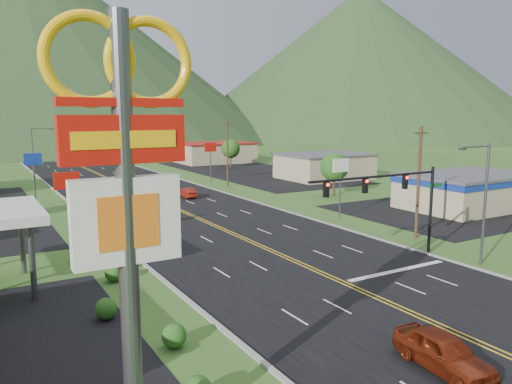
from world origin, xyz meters
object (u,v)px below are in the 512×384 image
car_red_near (443,353)px  car_red_far (187,193)px  streetlight_west (35,152)px  car_dark_mid (131,201)px  pylon_sign (125,177)px  traffic_signal (395,192)px  streetlight_east (483,196)px

car_red_near → car_red_far: car_red_near is taller
streetlight_west → car_dark_mid: 25.93m
car_red_near → car_red_far: bearing=85.5°
pylon_sign → streetlight_west: pylon_sign is taller
pylon_sign → traffic_signal: bearing=27.1°
streetlight_east → car_red_near: streetlight_east is taller
pylon_sign → streetlight_west: size_ratio=1.56×
pylon_sign → car_red_far: size_ratio=3.53×
car_red_far → streetlight_east: bearing=102.2°
traffic_signal → streetlight_east: bearing=-40.4°
car_red_far → car_dark_mid: bearing=20.9°
car_dark_mid → streetlight_west: bearing=102.2°
streetlight_east → car_red_near: size_ratio=1.85×
traffic_signal → car_red_near: traffic_signal is taller
traffic_signal → streetlight_east: (4.70, -4.00, -0.15)m
pylon_sign → car_dark_mid: bearing=73.7°
pylon_sign → car_red_far: 51.77m
car_dark_mid → car_red_near: bearing=-93.7°
car_red_near → pylon_sign: bearing=-179.3°
streetlight_east → car_red_near: (-14.84, -8.97, -4.35)m
pylon_sign → car_red_far: pylon_sign is taller
streetlight_west → car_dark_mid: streetlight_west is taller
traffic_signal → streetlight_west: (-18.16, 56.00, -0.15)m
pylon_sign → car_red_near: (13.34, -0.97, -8.47)m
traffic_signal → streetlight_west: size_ratio=1.46×
traffic_signal → car_dark_mid: traffic_signal is taller
streetlight_east → streetlight_west: same height
streetlight_east → streetlight_west: bearing=110.9°
traffic_signal → car_red_near: 17.07m
streetlight_west → car_red_near: streetlight_west is taller
streetlight_east → car_red_far: (-7.04, 38.46, -4.53)m
streetlight_east → car_dark_mid: (-15.48, 35.54, -4.45)m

